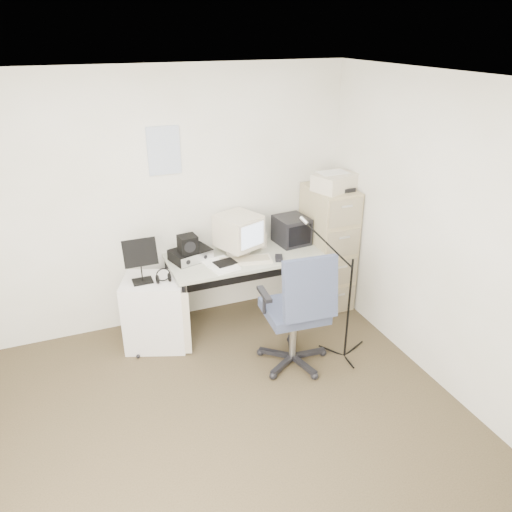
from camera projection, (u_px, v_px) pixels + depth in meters
name	position (u px, v px, depth m)	size (l,w,h in m)	color
floor	(236.00, 430.00, 3.79)	(3.60, 3.60, 0.01)	#372F1C
ceiling	(228.00, 83.00, 2.74)	(3.60, 3.60, 0.01)	white
wall_back	(170.00, 202.00, 4.78)	(3.60, 0.02, 2.50)	white
wall_front	(403.00, 509.00, 1.75)	(3.60, 0.02, 2.50)	white
wall_right	(451.00, 243.00, 3.87)	(0.02, 3.60, 2.50)	white
wall_calendar	(164.00, 151.00, 4.55)	(0.30, 0.02, 0.44)	white
filing_cabinet	(327.00, 247.00, 5.29)	(0.40, 0.60, 1.30)	tan
printer	(335.00, 182.00, 4.93)	(0.42, 0.29, 0.16)	silver
desk	(245.00, 288.00, 5.07)	(1.50, 0.70, 0.73)	#AEB19B
crt_monitor	(238.00, 234.00, 4.88)	(0.36, 0.38, 0.40)	silver
crt_tv	(291.00, 230.00, 5.14)	(0.31, 0.33, 0.28)	black
desk_speaker	(262.00, 241.00, 5.05)	(0.08, 0.08, 0.15)	#C0B4A0
keyboard	(246.00, 261.00, 4.77)	(0.50, 0.18, 0.03)	silver
mouse	(279.00, 258.00, 4.81)	(0.07, 0.12, 0.04)	black
radio_receiver	(191.00, 255.00, 4.80)	(0.37, 0.26, 0.11)	black
radio_speaker	(188.00, 244.00, 4.70)	(0.17, 0.15, 0.17)	black
papers	(221.00, 265.00, 4.69)	(0.24, 0.33, 0.02)	white
pc_tower	(296.00, 288.00, 5.35)	(0.21, 0.48, 0.45)	silver
office_chair	(294.00, 308.00, 4.31)	(0.65, 0.65, 1.13)	#4E5879
side_cart	(156.00, 312.00, 4.68)	(0.55, 0.44, 0.69)	silver
music_stand	(140.00, 260.00, 4.40)	(0.29, 0.16, 0.43)	black
headphones	(163.00, 277.00, 4.48)	(0.14, 0.14, 0.03)	black
mic_stand	(350.00, 294.00, 4.37)	(0.02, 0.02, 1.29)	black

